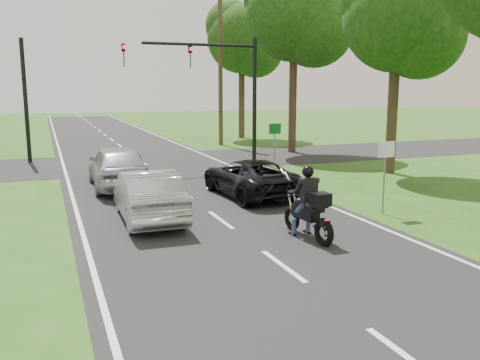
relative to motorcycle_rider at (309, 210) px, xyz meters
name	(u,v)px	position (x,y,z in m)	size (l,w,h in m)	color
ground	(283,266)	(-1.46, -1.58, -0.72)	(140.00, 140.00, 0.00)	#275217
road	(170,183)	(-1.46, 8.42, -0.71)	(8.00, 100.00, 0.01)	black
cross_road	(142,162)	(-1.46, 14.42, -0.71)	(60.00, 7.00, 0.01)	black
motorcycle_rider	(309,210)	(0.00, 0.00, 0.00)	(0.60, 2.12, 1.82)	black
dark_suv	(250,177)	(0.55, 5.17, -0.08)	(2.09, 4.53, 1.26)	black
silver_sedan	(148,195)	(-3.33, 3.17, 0.00)	(1.48, 4.26, 1.40)	#B5B5BA
silver_suv	(118,166)	(-3.46, 8.16, 0.10)	(1.90, 4.72, 1.61)	#ABACB3
traffic_signal	(218,77)	(1.88, 12.42, 3.42)	(6.38, 0.44, 6.00)	black
signal_pole_far	(26,101)	(-6.66, 16.42, 2.28)	(0.20, 0.20, 6.00)	black
utility_pole_far	(220,65)	(4.74, 20.42, 4.37)	(1.60, 0.28, 10.00)	#503E24
sign_white	(386,160)	(3.24, 1.40, 0.88)	(0.55, 0.07, 2.12)	slate
sign_green	(275,136)	(3.44, 9.40, 0.88)	(0.55, 0.07, 2.12)	slate
tree_row_c	(405,24)	(8.30, 7.22, 5.52)	(4.80, 4.65, 8.76)	#332316
tree_row_d	(301,18)	(7.65, 15.18, 6.71)	(5.76, 5.58, 10.45)	#332316
tree_row_e	(246,43)	(8.02, 24.20, 6.12)	(5.28, 5.12, 9.61)	#332316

